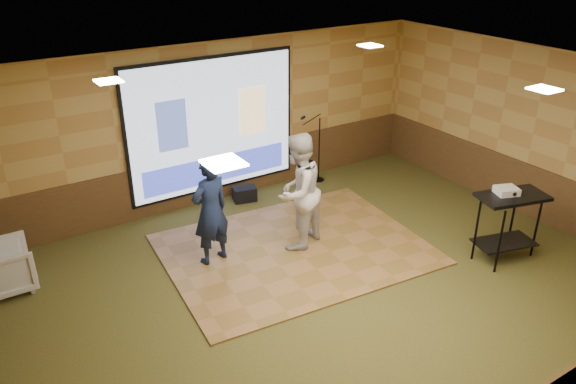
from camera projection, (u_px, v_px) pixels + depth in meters
ground at (322, 286)px, 8.24m from camera, size 9.00×9.00×0.00m
room_shell at (326, 153)px, 7.34m from camera, size 9.04×7.04×3.02m
wainscot_back at (216, 176)px, 10.68m from camera, size 9.00×0.04×0.95m
wainscot_right at (522, 187)px, 10.22m from camera, size 0.04×7.00×0.95m
projector_screen at (214, 127)px, 10.22m from camera, size 3.32×0.06×2.52m
downlight_nw at (109, 81)px, 7.26m from camera, size 0.32×0.32×0.02m
downlight_ne at (370, 46)px, 9.41m from camera, size 0.32×0.32×0.02m
downlight_sw at (224, 163)px, 4.75m from camera, size 0.32×0.32×0.02m
downlight_se at (544, 89)px, 6.90m from camera, size 0.32×0.32×0.02m
dance_floor at (295, 249)px, 9.15m from camera, size 4.35×3.46×0.03m
player_left at (210, 211)px, 8.46m from camera, size 0.70×0.53×1.74m
player_right at (298, 192)px, 8.86m from camera, size 1.15×1.05×1.92m
av_table at (510, 213)px, 8.62m from camera, size 1.05×0.55×1.10m
projector at (507, 191)px, 8.50m from camera, size 0.40×0.36×0.11m
mic_stand at (317, 159)px, 11.44m from camera, size 0.57×0.23×1.46m
banquet_chair at (4, 268)px, 8.02m from camera, size 0.80×0.78×0.72m
duffel_bag at (245, 194)px, 10.76m from camera, size 0.49×0.39×0.27m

